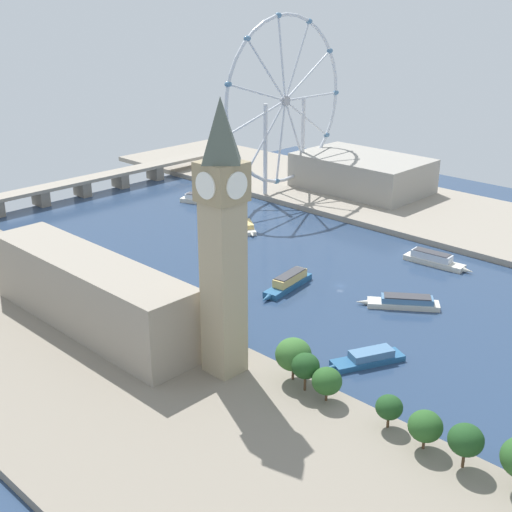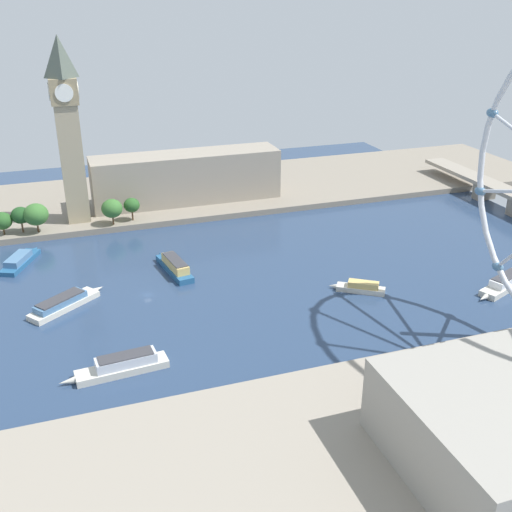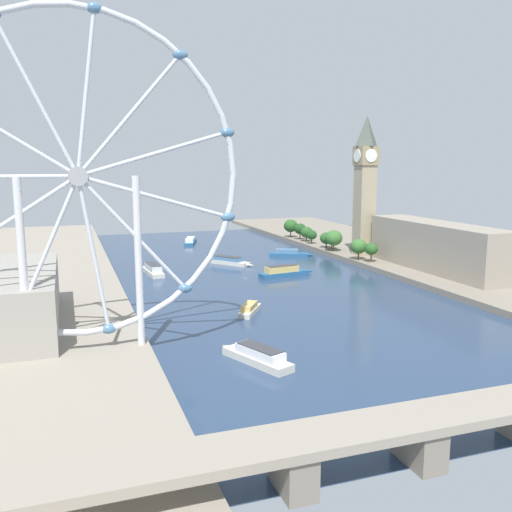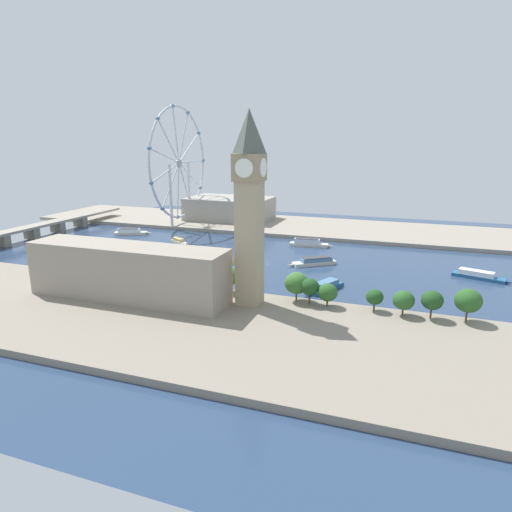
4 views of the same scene
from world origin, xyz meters
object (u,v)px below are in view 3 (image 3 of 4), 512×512
Objects in this scene: parliament_block at (437,246)px; tour_boat_4 at (257,356)px; tour_boat_2 at (229,261)px; tour_boat_5 at (250,309)px; tour_boat_3 at (289,253)px; clock_tower at (365,184)px; tour_boat_6 at (153,270)px; tour_boat_0 at (284,272)px; tour_boat_1 at (190,241)px; ferris_wheel at (78,179)px.

parliament_block is 3.29× the size of tour_boat_4.
tour_boat_2 is 169.29m from tour_boat_4.
tour_boat_5 is at bearing 18.47° from parliament_block.
clock_tower is at bearing -9.66° from tour_boat_3.
tour_boat_4 is (39.53, 164.61, 0.24)m from tour_boat_2.
clock_tower is at bearing -93.30° from tour_boat_6.
tour_boat_3 reaches higher than tour_boat_5.
clock_tower is 2.88× the size of tour_boat_4.
tour_boat_3 is at bearing -34.58° from clock_tower.
parliament_block is at bearing 18.25° from tour_boat_2.
tour_boat_6 reaches higher than tour_boat_3.
tour_boat_0 is 67.25m from tour_boat_3.
tour_boat_6 is (146.88, -54.32, -13.55)m from parliament_block.
tour_boat_3 is (-49.11, 78.83, -0.07)m from tour_boat_1.
ferris_wheel is 177.36m from tour_boat_2.
tour_boat_0 reaches higher than tour_boat_5.
tour_boat_3 is 143.86m from tour_boat_5.
ferris_wheel is 215.99m from tour_boat_3.
parliament_block is at bearing -37.60° from tour_boat_5.
tour_boat_6 reaches higher than tour_boat_5.
parliament_block is 4.94× the size of tour_boat_5.
tour_boat_2 is at bearing -35.17° from parliament_block.
tour_boat_4 reaches higher than tour_boat_3.
clock_tower reaches higher than tour_boat_4.
tour_boat_0 is 132.63m from tour_boat_4.
tour_boat_2 is at bearing -121.65° from ferris_wheel.
ferris_wheel is (187.03, 74.47, 40.12)m from parliament_block.
tour_boat_3 is (52.07, -85.20, -14.14)m from parliament_block.
tour_boat_5 is at bearing -38.64° from tour_boat_4.
clock_tower is 4.33× the size of tour_boat_5.
tour_boat_0 reaches higher than tour_boat_1.
tour_boat_4 reaches higher than tour_boat_1.
tour_boat_6 is at bearing -109.40° from tour_boat_2.
parliament_block reaches higher than tour_boat_1.
tour_boat_3 is (39.98, -27.56, -46.37)m from clock_tower.
ferris_wheel is 154.89m from tour_boat_0.
tour_boat_5 is (109.65, 98.30, -46.44)m from clock_tower.
ferris_wheel is 3.16× the size of tour_boat_1.
tour_boat_0 is at bearing -153.41° from tour_boat_1.
clock_tower is at bearing 45.71° from tour_boat_2.
parliament_block is 157.19m from tour_boat_6.
tour_boat_4 is 0.91× the size of tour_boat_6.
tour_boat_5 is at bearing -131.57° from tour_boat_0.
tour_boat_6 is at bearing 48.76° from tour_boat_5.
tour_boat_2 is at bearing 102.93° from tour_boat_0.
tour_boat_0 is at bearing -47.92° from tour_boat_4.
parliament_block is at bearing 101.84° from clock_tower.
ferris_wheel is at bearing 178.28° from tour_boat_1.
tour_boat_3 is at bearing -47.59° from tour_boat_4.
tour_boat_4 reaches higher than tour_boat_2.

